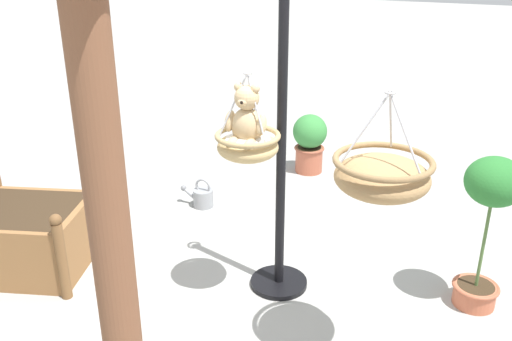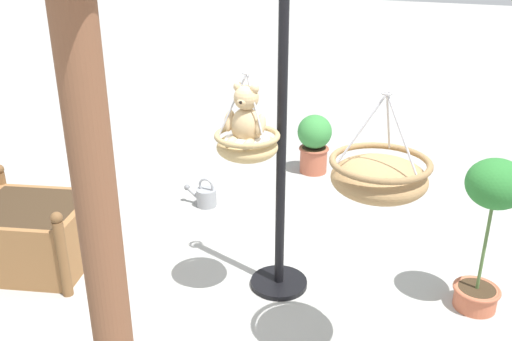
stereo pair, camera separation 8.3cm
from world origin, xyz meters
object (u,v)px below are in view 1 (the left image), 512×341
(hanging_basket_with_teddy, at_px, (248,145))
(potted_plant_tall_leafy, at_px, (489,213))
(teddy_bear, at_px, (246,119))
(hanging_basket_left_high, at_px, (382,175))
(wooden_planter_box, at_px, (30,235))
(potted_plant_bushy_green, at_px, (310,141))
(watering_can, at_px, (202,197))
(display_pole_central, at_px, (280,206))
(greenhouse_pillar_left, at_px, (117,288))

(hanging_basket_with_teddy, relative_size, potted_plant_tall_leafy, 0.51)
(teddy_bear, distance_m, hanging_basket_left_high, 1.01)
(hanging_basket_left_high, relative_size, wooden_planter_box, 0.51)
(potted_plant_bushy_green, bearing_deg, teddy_bear, 96.88)
(watering_can, bearing_deg, wooden_planter_box, 62.25)
(potted_plant_bushy_green, bearing_deg, display_pole_central, 101.41)
(teddy_bear, bearing_deg, display_pole_central, -118.92)
(teddy_bear, bearing_deg, potted_plant_tall_leafy, -159.58)
(teddy_bear, relative_size, potted_plant_tall_leafy, 0.36)
(display_pole_central, relative_size, hanging_basket_left_high, 3.80)
(wooden_planter_box, bearing_deg, potted_plant_tall_leafy, -166.44)
(greenhouse_pillar_left, relative_size, potted_plant_tall_leafy, 2.22)
(hanging_basket_left_high, height_order, wooden_planter_box, hanging_basket_left_high)
(potted_plant_bushy_green, bearing_deg, greenhouse_pillar_left, 96.30)
(wooden_planter_box, relative_size, potted_plant_tall_leafy, 1.00)
(display_pole_central, relative_size, hanging_basket_with_teddy, 3.80)
(hanging_basket_with_teddy, xyz_separation_m, greenhouse_pillar_left, (-0.16, 1.72, 0.01))
(potted_plant_tall_leafy, xyz_separation_m, watering_can, (2.59, -0.68, -0.65))
(greenhouse_pillar_left, relative_size, watering_can, 7.40)
(teddy_bear, height_order, wooden_planter_box, teddy_bear)
(potted_plant_bushy_green, xyz_separation_m, watering_can, (0.72, 1.26, -0.26))
(hanging_basket_with_teddy, height_order, watering_can, hanging_basket_with_teddy)
(display_pole_central, bearing_deg, hanging_basket_with_teddy, 59.04)
(hanging_basket_left_high, relative_size, potted_plant_tall_leafy, 0.51)
(hanging_basket_left_high, distance_m, potted_plant_tall_leafy, 1.23)
(hanging_basket_left_high, xyz_separation_m, watering_can, (1.98, -1.59, -1.21))
(hanging_basket_left_high, distance_m, potted_plant_bushy_green, 3.25)
(wooden_planter_box, height_order, watering_can, wooden_planter_box)
(teddy_bear, height_order, watering_can, teddy_bear)
(wooden_planter_box, bearing_deg, hanging_basket_with_teddy, -172.06)
(hanging_basket_left_high, xyz_separation_m, wooden_planter_box, (2.76, -0.09, -1.02))
(greenhouse_pillar_left, xyz_separation_m, watering_can, (1.19, -2.96, -1.14))
(display_pole_central, bearing_deg, greenhouse_pillar_left, 90.33)
(greenhouse_pillar_left, bearing_deg, potted_plant_tall_leafy, -121.67)
(display_pole_central, xyz_separation_m, potted_plant_tall_leafy, (-1.42, -0.31, 0.06))
(display_pole_central, bearing_deg, watering_can, -40.24)
(teddy_bear, relative_size, greenhouse_pillar_left, 0.16)
(display_pole_central, distance_m, hanging_basket_left_high, 1.18)
(hanging_basket_with_teddy, bearing_deg, teddy_bear, 90.00)
(display_pole_central, relative_size, teddy_bear, 5.41)
(hanging_basket_with_teddy, height_order, teddy_bear, hanging_basket_with_teddy)
(potted_plant_tall_leafy, distance_m, potted_plant_bushy_green, 2.72)
(hanging_basket_with_teddy, relative_size, greenhouse_pillar_left, 0.23)
(teddy_bear, height_order, greenhouse_pillar_left, greenhouse_pillar_left)
(display_pole_central, xyz_separation_m, greenhouse_pillar_left, (-0.01, 1.97, 0.56))
(teddy_bear, height_order, potted_plant_bushy_green, teddy_bear)
(display_pole_central, height_order, potted_plant_bushy_green, display_pole_central)
(teddy_bear, relative_size, watering_can, 1.20)
(hanging_basket_left_high, bearing_deg, display_pole_central, -36.70)
(display_pole_central, distance_m, potted_plant_bushy_green, 2.32)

